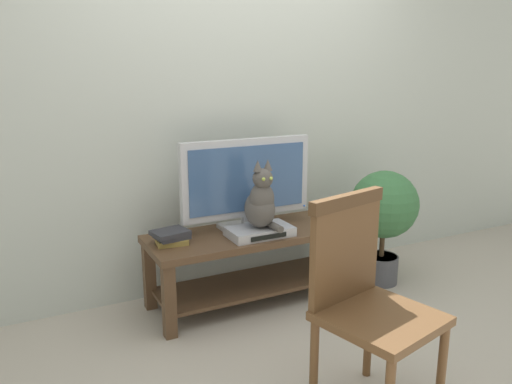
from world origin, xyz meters
TOP-DOWN VIEW (x-y plane):
  - ground_plane at (0.00, 0.00)m, footprint 12.00×12.00m
  - back_wall at (0.00, 0.88)m, footprint 7.00×0.12m
  - tv_stand at (-0.07, 0.45)m, footprint 1.38×0.52m
  - tv at (-0.07, 0.53)m, footprint 0.90×0.20m
  - media_box at (-0.07, 0.35)m, footprint 0.41×0.24m
  - cat at (-0.07, 0.33)m, footprint 0.19×0.28m
  - wooden_chair at (-0.11, -0.72)m, footprint 0.55×0.56m
  - book_stack at (-0.62, 0.46)m, footprint 0.23×0.20m
  - potted_plant at (0.89, 0.30)m, footprint 0.48×0.48m

SIDE VIEW (x-z plane):
  - ground_plane at x=0.00m, z-range 0.00..0.00m
  - tv_stand at x=-0.07m, z-range 0.10..0.59m
  - media_box at x=-0.07m, z-range 0.49..0.55m
  - book_stack at x=-0.62m, z-range 0.49..0.58m
  - potted_plant at x=0.89m, z-range 0.12..0.95m
  - wooden_chair at x=-0.11m, z-range 0.07..1.05m
  - cat at x=-0.07m, z-range 0.50..0.93m
  - tv at x=-0.07m, z-range 0.51..1.10m
  - back_wall at x=0.00m, z-range 0.00..2.80m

